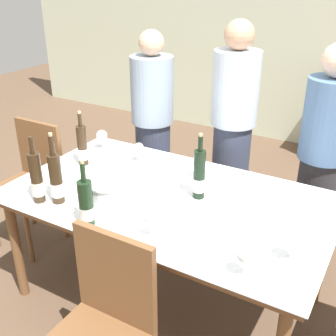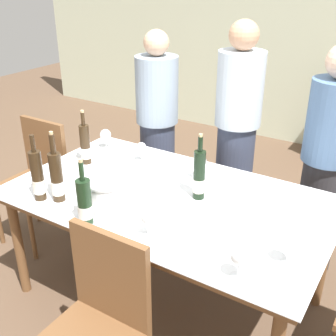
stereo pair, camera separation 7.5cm
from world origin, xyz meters
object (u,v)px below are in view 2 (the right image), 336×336
Objects in this scene: wine_bottle_1 at (38,177)px; wine_glass_4 at (200,162)px; person_host at (157,130)px; person_guest_left at (236,136)px; chair_near_front at (98,318)px; wine_bottle_4 at (57,178)px; wine_bottle_2 at (85,145)px; wine_glass_1 at (141,148)px; wine_glass_0 at (239,257)px; dining_table at (168,205)px; wine_bottle_3 at (199,176)px; wine_glass_3 at (290,242)px; person_guest_right at (326,166)px; wine_bottle_0 at (85,203)px; wine_glass_5 at (106,135)px; chair_left_end at (37,173)px; wine_glass_2 at (147,218)px; ice_bucket at (107,193)px.

wine_glass_4 is (0.65, 0.70, -0.03)m from wine_bottle_1.
person_guest_left reaches higher than person_host.
wine_bottle_4 is at bearing 146.46° from chair_near_front.
wine_bottle_2 is 2.74× the size of wine_glass_1.
wine_glass_0 is 0.70m from chair_near_front.
person_guest_left is at bearing 88.65° from dining_table.
wine_glass_0 is at bearing -35.97° from wine_glass_1.
wine_bottle_3 is at bearing -44.01° from person_host.
wine_bottle_4 is 0.45× the size of chair_near_front.
wine_glass_4 reaches higher than wine_glass_3.
person_guest_left is at bearing 123.43° from wine_glass_3.
person_guest_right is (0.06, 1.28, -0.08)m from wine_glass_0.
wine_bottle_0 is 2.55× the size of wine_glass_5.
wine_glass_2 is at bearing -19.35° from chair_left_end.
person_host is (0.60, 0.75, 0.23)m from chair_left_end.
wine_bottle_1 reaches higher than wine_glass_4.
wine_glass_5 is 0.50m from person_host.
person_guest_left is at bearing 54.00° from wine_glass_1.
wine_bottle_4 reaches higher than wine_glass_4.
wine_glass_0 is 1.28m from person_guest_right.
wine_bottle_4 is 0.86m from wine_glass_4.
chair_left_end is (-1.02, 0.37, -0.30)m from ice_bucket.
wine_bottle_3 is at bearing -17.37° from wine_glass_5.
wine_glass_4 is (0.26, 0.75, -0.00)m from wine_bottle_0.
wine_glass_2 is 1.01× the size of wine_glass_5.
wine_bottle_2 is 0.62m from chair_left_end.
wine_bottle_0 is 1.01m from wine_glass_3.
wine_glass_0 is 0.93m from wine_glass_4.
chair_near_front is 1.79m from person_host.
person_guest_right reaches higher than dining_table.
person_host is (-0.67, 0.54, -0.10)m from wine_glass_4.
person_host is at bearing 134.54° from wine_glass_0.
person_guest_left is (-0.03, 0.62, -0.04)m from wine_glass_4.
wine_bottle_2 is at bearing 179.05° from wine_bottle_3.
chair_left_end is at bearing 148.10° from wine_bottle_4.
wine_glass_1 is 1.25m from chair_near_front.
dining_table is 13.12× the size of wine_glass_5.
chair_left_end is (-0.81, -0.23, -0.30)m from wine_glass_1.
person_guest_right is (0.56, 1.23, -0.07)m from wine_glass_2.
chair_near_front reaches higher than wine_glass_2.
person_host is (-0.03, 1.25, -0.12)m from wine_bottle_1.
wine_bottle_2 is at bearing 114.24° from wine_bottle_4.
dining_table is at bearing -37.46° from wine_glass_1.
wine_bottle_3 is at bearing -80.71° from person_guest_left.
wine_glass_2 is (0.13, -0.39, 0.16)m from dining_table.
wine_bottle_4 is 1.69m from person_guest_right.
person_guest_left is at bearing 94.67° from wine_glass_2.
wine_bottle_2 reaches higher than wine_glass_5.
chair_left_end is (-1.38, 0.01, -0.35)m from wine_bottle_3.
wine_glass_5 is (-0.26, 0.73, -0.05)m from wine_bottle_4.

